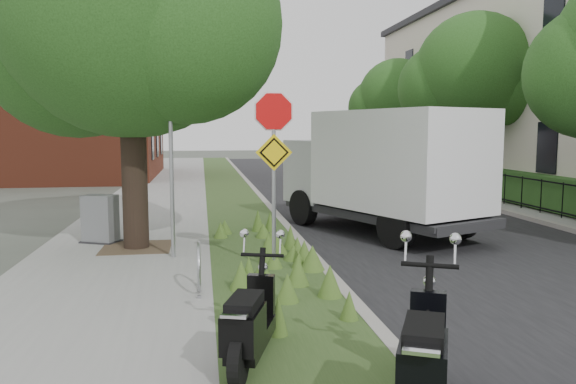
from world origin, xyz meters
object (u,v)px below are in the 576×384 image
Objects in this scene: scooter_near at (248,331)px; box_truck at (383,166)px; utility_cabinet at (100,220)px; scooter_far at (424,369)px; sign_assembly at (274,143)px.

box_truck is (3.96, 7.65, 1.17)m from scooter_near.
utility_cabinet is (-6.60, -0.68, -1.06)m from box_truck.
scooter_near is at bearing -69.24° from utility_cabinet.
scooter_near is 0.94× the size of scooter_far.
box_truck is 6.72m from utility_cabinet.
scooter_far is 9.30m from box_truck.
sign_assembly is at bearing 96.50° from scooter_far.
sign_assembly is at bearing -40.36° from utility_cabinet.
scooter_far is 0.29× the size of box_truck.
scooter_near is (-0.79, -4.05, -1.82)m from sign_assembly.
sign_assembly reaches higher than utility_cabinet.
box_truck is (2.57, 8.86, 1.12)m from scooter_far.
scooter_far is 1.68× the size of utility_cabinet.
sign_assembly reaches higher than box_truck.
sign_assembly is 4.82m from utility_cabinet.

